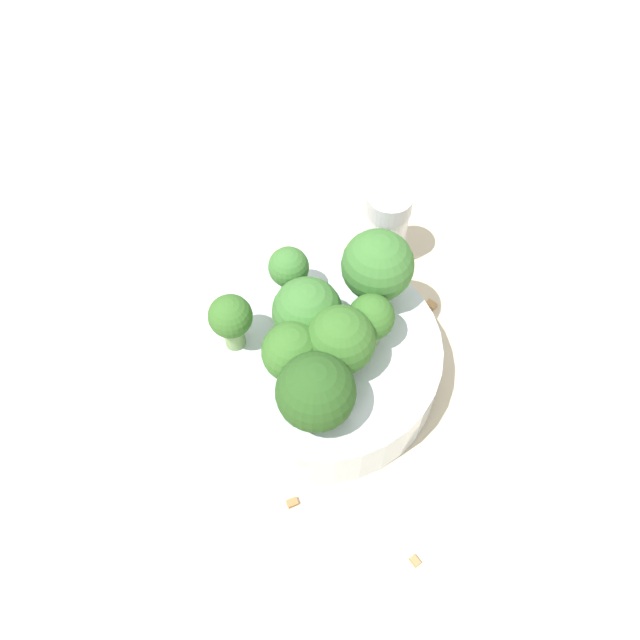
% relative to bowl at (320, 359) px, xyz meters
% --- Properties ---
extents(ground_plane, '(3.00, 3.00, 0.00)m').
position_rel_bowl_xyz_m(ground_plane, '(0.00, 0.00, -0.02)').
color(ground_plane, beige).
extents(bowl, '(0.20, 0.20, 0.05)m').
position_rel_bowl_xyz_m(bowl, '(0.00, 0.00, 0.00)').
color(bowl, silver).
rests_on(bowl, ground_plane).
extents(broccoli_floret_0, '(0.06, 0.06, 0.06)m').
position_rel_bowl_xyz_m(broccoli_floret_0, '(0.02, -0.00, 0.05)').
color(broccoli_floret_0, '#8EB770').
rests_on(broccoli_floret_0, bowl).
extents(broccoli_floret_1, '(0.03, 0.03, 0.05)m').
position_rel_bowl_xyz_m(broccoli_floret_1, '(0.06, -0.01, 0.06)').
color(broccoli_floret_1, '#84AD66').
rests_on(broccoli_floret_1, bowl).
extents(broccoli_floret_2, '(0.03, 0.03, 0.06)m').
position_rel_bowl_xyz_m(broccoli_floret_2, '(0.05, 0.05, 0.06)').
color(broccoli_floret_2, '#7A9E5B').
rests_on(broccoli_floret_2, bowl).
extents(broccoli_floret_3, '(0.06, 0.06, 0.07)m').
position_rel_bowl_xyz_m(broccoli_floret_3, '(0.01, -0.07, 0.06)').
color(broccoli_floret_3, '#7A9E5B').
rests_on(broccoli_floret_3, bowl).
extents(broccoli_floret_4, '(0.05, 0.05, 0.05)m').
position_rel_bowl_xyz_m(broccoli_floret_4, '(-0.01, 0.03, 0.05)').
color(broccoli_floret_4, '#84AD66').
rests_on(broccoli_floret_4, bowl).
extents(broccoli_floret_5, '(0.05, 0.05, 0.06)m').
position_rel_bowl_xyz_m(broccoli_floret_5, '(-0.02, 0.00, 0.06)').
color(broccoli_floret_5, '#8EB770').
rests_on(broccoli_floret_5, bowl).
extents(broccoli_floret_6, '(0.04, 0.04, 0.05)m').
position_rel_bowl_xyz_m(broccoli_floret_6, '(-0.02, -0.03, 0.05)').
color(broccoli_floret_6, '#7A9E5B').
rests_on(broccoli_floret_6, bowl).
extents(broccoli_floret_7, '(0.06, 0.06, 0.06)m').
position_rel_bowl_xyz_m(broccoli_floret_7, '(-0.04, 0.04, 0.06)').
color(broccoli_floret_7, '#7A9E5B').
rests_on(broccoli_floret_7, bowl).
extents(pepper_shaker, '(0.04, 0.04, 0.08)m').
position_rel_bowl_xyz_m(pepper_shaker, '(0.06, -0.13, 0.02)').
color(pepper_shaker, silver).
rests_on(pepper_shaker, ground_plane).
extents(almond_crumb_0, '(0.01, 0.01, 0.01)m').
position_rel_bowl_xyz_m(almond_crumb_0, '(-0.07, 0.09, -0.02)').
color(almond_crumb_0, olive).
rests_on(almond_crumb_0, ground_plane).
extents(almond_crumb_1, '(0.01, 0.01, 0.01)m').
position_rel_bowl_xyz_m(almond_crumb_1, '(0.10, -0.08, -0.02)').
color(almond_crumb_1, tan).
rests_on(almond_crumb_1, ground_plane).
extents(almond_crumb_2, '(0.01, 0.01, 0.01)m').
position_rel_bowl_xyz_m(almond_crumb_2, '(-0.17, 0.05, -0.02)').
color(almond_crumb_2, '#AD7F4C').
rests_on(almond_crumb_2, ground_plane).
extents(almond_crumb_3, '(0.01, 0.01, 0.01)m').
position_rel_bowl_xyz_m(almond_crumb_3, '(-0.01, -0.13, -0.02)').
color(almond_crumb_3, '#AD7F4C').
rests_on(almond_crumb_3, ground_plane).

